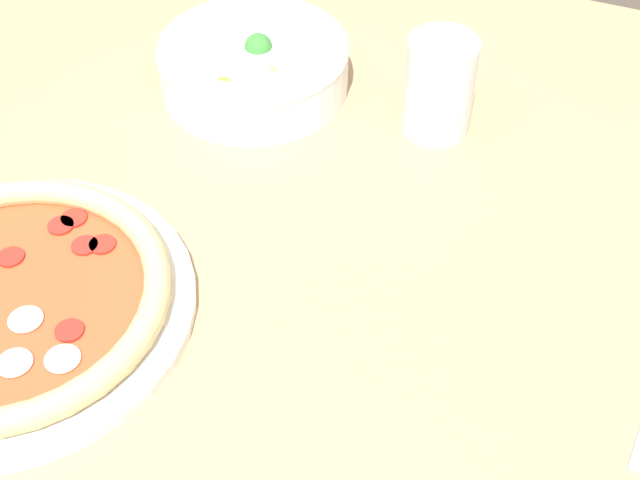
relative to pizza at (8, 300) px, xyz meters
The scene contains 4 objects.
dining_table 0.35m from the pizza, 49.88° to the left, with size 1.35×1.00×0.73m.
pizza is the anchor object (origin of this frame).
bowl 0.41m from the pizza, 80.99° to the left, with size 0.22×0.22×0.08m.
glass 0.50m from the pizza, 55.30° to the left, with size 0.08×0.08×0.11m.
Camera 1 is at (0.25, -0.63, 1.37)m, focal length 50.00 mm.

